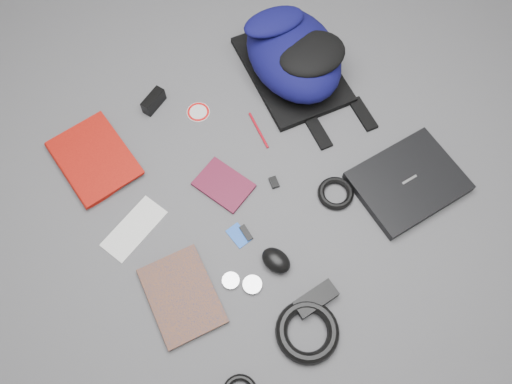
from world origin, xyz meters
TOP-DOWN VIEW (x-y plane):
  - ground at (0.00, 0.00)m, footprint 4.00×4.00m
  - backpack at (0.39, 0.32)m, footprint 0.41×0.52m
  - laptop at (0.41, -0.26)m, footprint 0.35×0.28m
  - textbook_red at (-0.46, 0.41)m, footprint 0.22×0.29m
  - comic_book at (-0.46, -0.12)m, footprint 0.23×0.29m
  - envelope at (-0.37, 0.13)m, footprint 0.23×0.15m
  - dvd_case at (-0.07, 0.09)m, footprint 0.17×0.20m
  - compact_camera at (-0.08, 0.48)m, footprint 0.10×0.07m
  - sticker_disc at (0.02, 0.37)m, footprint 0.08×0.08m
  - pen_teal at (-0.04, 0.08)m, footprint 0.02×0.13m
  - pen_red at (0.15, 0.19)m, footprint 0.04×0.15m
  - id_badge at (-0.13, -0.08)m, footprint 0.05×0.07m
  - usb_black at (-0.10, -0.09)m, footprint 0.02×0.05m
  - key_fob at (0.07, -0.00)m, footprint 0.03×0.04m
  - mouse at (-0.08, -0.22)m, footprint 0.09×0.11m
  - headphone_left at (-0.18, -0.23)m, footprint 0.06×0.06m
  - headphone_right at (-0.23, -0.18)m, footprint 0.06×0.06m
  - cable_coil at (0.20, -0.15)m, footprint 0.12×0.12m
  - power_brick at (-0.06, -0.37)m, footprint 0.13×0.06m
  - power_cord_coil at (-0.14, -0.43)m, footprint 0.24×0.24m

SIDE VIEW (x-z plane):
  - ground at x=0.00m, z-range 0.00..0.00m
  - sticker_disc at x=0.02m, z-range 0.00..0.00m
  - id_badge at x=-0.13m, z-range 0.00..0.00m
  - envelope at x=-0.37m, z-range 0.00..0.00m
  - pen_teal at x=-0.04m, z-range 0.00..0.01m
  - pen_red at x=0.15m, z-range 0.00..0.01m
  - usb_black at x=-0.10m, z-range 0.00..0.01m
  - key_fob at x=0.07m, z-range 0.00..0.01m
  - headphone_right at x=-0.23m, z-range 0.00..0.01m
  - dvd_case at x=-0.07m, z-range 0.00..0.01m
  - headphone_left at x=-0.18m, z-range 0.00..0.01m
  - comic_book at x=-0.46m, z-range 0.00..0.02m
  - cable_coil at x=0.20m, z-range 0.00..0.02m
  - textbook_red at x=-0.46m, z-range 0.00..0.03m
  - power_brick at x=-0.06m, z-range 0.00..0.03m
  - laptop at x=0.41m, z-range 0.00..0.03m
  - power_cord_coil at x=-0.14m, z-range 0.00..0.04m
  - mouse at x=-0.08m, z-range 0.00..0.05m
  - compact_camera at x=-0.08m, z-range 0.00..0.05m
  - backpack at x=0.39m, z-range 0.00..0.19m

